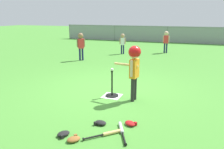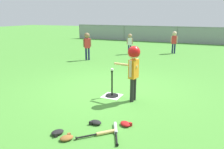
{
  "view_description": "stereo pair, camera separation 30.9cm",
  "coord_description": "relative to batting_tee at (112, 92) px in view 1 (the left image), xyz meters",
  "views": [
    {
      "loc": [
        2.06,
        -5.47,
        1.95
      ],
      "look_at": [
        0.2,
        -0.48,
        0.55
      ],
      "focal_mm": 36.65,
      "sensor_mm": 36.0,
      "label": 1
    },
    {
      "loc": [
        2.34,
        -5.35,
        1.95
      ],
      "look_at": [
        0.2,
        -0.48,
        0.55
      ],
      "focal_mm": 36.65,
      "sensor_mm": 36.0,
      "label": 2
    }
  ],
  "objects": [
    {
      "name": "spare_bat_wood",
      "position": [
        0.6,
        -1.79,
        -0.07
      ],
      "size": [
        0.53,
        0.53,
        0.06
      ],
      "color": "#DBB266",
      "rests_on": "ground_plane"
    },
    {
      "name": "outfield_fence",
      "position": [
        -0.2,
        11.89,
        0.52
      ],
      "size": [
        16.06,
        0.06,
        1.15
      ],
      "color": "slate",
      "rests_on": "ground_plane"
    },
    {
      "name": "baseball_on_tee",
      "position": [
        0.0,
        -0.0,
        0.57
      ],
      "size": [
        0.07,
        0.07,
        0.07
      ],
      "primitive_type": "sphere",
      "color": "white",
      "rests_on": "batting_tee"
    },
    {
      "name": "glove_near_bats",
      "position": [
        0.33,
        -1.49,
        -0.06
      ],
      "size": [
        0.24,
        0.19,
        0.07
      ],
      "color": "black",
      "rests_on": "ground_plane"
    },
    {
      "name": "batter_child",
      "position": [
        0.57,
        -0.09,
        0.82
      ],
      "size": [
        0.65,
        0.36,
        1.29
      ],
      "color": "#262626",
      "rests_on": "ground_plane"
    },
    {
      "name": "glove_by_plate",
      "position": [
        -0.09,
        -2.08,
        -0.06
      ],
      "size": [
        0.24,
        0.27,
        0.07
      ],
      "color": "black",
      "rests_on": "ground_plane"
    },
    {
      "name": "fielder_near_left",
      "position": [
        -1.67,
        6.02,
        0.56
      ],
      "size": [
        0.3,
        0.2,
        1.02
      ],
      "color": "#191E4C",
      "rests_on": "ground_plane"
    },
    {
      "name": "spare_bat_silver",
      "position": [
        0.77,
        -1.6,
        -0.07
      ],
      "size": [
        0.36,
        0.68,
        0.06
      ],
      "color": "silver",
      "rests_on": "ground_plane"
    },
    {
      "name": "glove_tossed_aside",
      "position": [
        0.15,
        -2.16,
        -0.06
      ],
      "size": [
        0.26,
        0.27,
        0.07
      ],
      "color": "brown",
      "rests_on": "ground_plane"
    },
    {
      "name": "batting_tee",
      "position": [
        0.0,
        0.0,
        0.0
      ],
      "size": [
        0.32,
        0.32,
        0.64
      ],
      "color": "black",
      "rests_on": "ground_plane"
    },
    {
      "name": "fielder_near_right",
      "position": [
        -2.85,
        3.79,
        0.67
      ],
      "size": [
        0.29,
        0.25,
        1.19
      ],
      "color": "#191E4C",
      "rests_on": "ground_plane"
    },
    {
      "name": "home_plate",
      "position": [
        0.0,
        -0.0,
        -0.09
      ],
      "size": [
        0.44,
        0.44,
        0.01
      ],
      "primitive_type": "cube",
      "color": "white",
      "rests_on": "ground_plane"
    },
    {
      "name": "ground_plane",
      "position": [
        -0.2,
        0.48,
        -0.1
      ],
      "size": [
        60.0,
        60.0,
        0.0
      ],
      "primitive_type": "plane",
      "color": "#478C33"
    },
    {
      "name": "glove_outfield_drop",
      "position": [
        0.85,
        -1.32,
        -0.06
      ],
      "size": [
        0.27,
        0.26,
        0.07
      ],
      "color": "#B21919",
      "rests_on": "ground_plane"
    },
    {
      "name": "fielder_deep_center",
      "position": [
        0.34,
        7.11,
        0.63
      ],
      "size": [
        0.34,
        0.22,
        1.13
      ],
      "color": "#191E4C",
      "rests_on": "ground_plane"
    }
  ]
}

